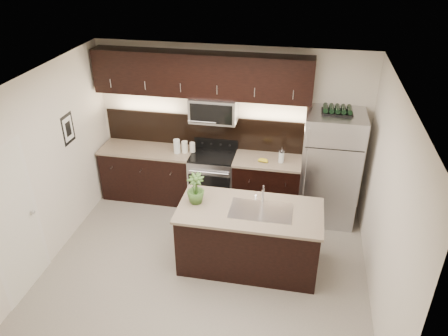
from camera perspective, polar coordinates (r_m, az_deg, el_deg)
name	(u,v)px	position (r m, az deg, el deg)	size (l,w,h in m)	color
ground	(206,267)	(6.43, -2.39, -12.80)	(4.50, 4.50, 0.00)	gray
room_walls	(194,164)	(5.44, -3.98, 0.52)	(4.52, 4.02, 2.71)	silver
counter_run	(202,178)	(7.57, -2.94, -1.25)	(3.51, 0.65, 0.94)	black
upper_fixtures	(203,82)	(7.01, -2.79, 11.19)	(3.49, 0.40, 1.66)	black
island	(249,237)	(6.20, 3.28, -9.01)	(1.96, 0.96, 0.94)	black
sink_faucet	(261,209)	(5.90, 4.87, -5.41)	(0.84, 0.50, 0.28)	silver
refrigerator	(330,167)	(7.14, 13.63, 0.07)	(0.89, 0.81, 1.85)	#B2B2B7
wine_rack	(337,110)	(6.73, 14.59, 7.34)	(0.46, 0.28, 0.11)	black
plant	(196,188)	(5.96, -3.73, -2.68)	(0.25, 0.25, 0.44)	#395E25
canisters	(183,147)	(7.36, -5.41, 2.79)	(0.35, 0.18, 0.24)	silver
french_press	(281,157)	(7.08, 7.50, 1.49)	(0.09, 0.09, 0.27)	silver
bananas	(261,160)	(7.11, 4.80, 1.10)	(0.17, 0.13, 0.05)	gold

